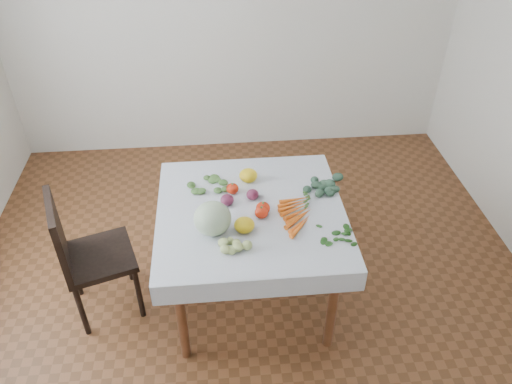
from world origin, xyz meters
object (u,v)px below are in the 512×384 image
Objects in this scene: carrot_bunch at (297,213)px; table at (251,223)px; chair at (82,251)px; cabbage at (213,218)px; heirloom_back at (248,175)px.

table is at bearing 165.87° from carrot_bunch.
cabbage is (0.81, -0.15, 0.32)m from chair.
cabbage is 1.80× the size of heirloom_back.
table is 1.09× the size of chair.
heirloom_back is (1.05, 0.32, 0.27)m from chair.
heirloom_back is 0.32× the size of carrot_bunch.
table is 0.34m from heirloom_back.
chair is at bearing 177.92° from carrot_bunch.
heirloom_back is (0.24, 0.47, -0.05)m from cabbage.
chair is 1.33m from carrot_bunch.
cabbage is (-0.23, -0.17, 0.20)m from table.
chair is at bearing -162.75° from heirloom_back.
cabbage is 0.51m from carrot_bunch.
carrot_bunch is (0.27, -0.07, 0.12)m from table.
carrot_bunch is at bearing -14.13° from table.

